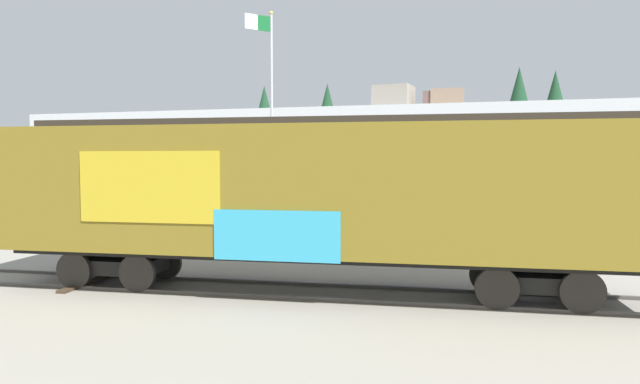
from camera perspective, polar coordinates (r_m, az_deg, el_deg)
name	(u,v)px	position (r m, az deg, el deg)	size (l,w,h in m)	color
ground_plane	(255,289)	(13.72, -6.87, -10.08)	(260.00, 260.00, 0.00)	gray
track	(260,289)	(13.56, -6.36, -10.08)	(59.93, 6.57, 0.08)	#4C4742
freight_car	(312,192)	(12.88, -0.87, 0.02)	(15.52, 4.08, 4.21)	olive
flagpole	(268,97)	(25.59, -5.49, 9.94)	(1.02, 1.07, 10.08)	silver
hillside	(434,149)	(83.00, 11.94, 4.49)	(113.02, 36.03, 14.60)	silver
parked_car_black	(243,222)	(21.17, -8.14, -3.11)	(4.85, 2.48, 1.60)	black
parked_car_blue	(399,225)	(19.29, 8.33, -3.50)	(4.06, 1.89, 1.79)	navy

